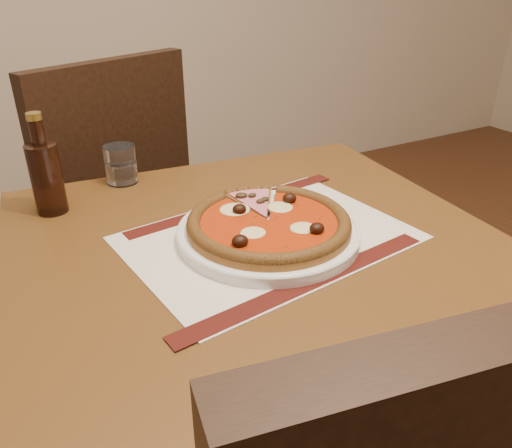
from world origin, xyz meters
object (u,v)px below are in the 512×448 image
(water_glass, at_px, (121,164))
(bottle, at_px, (46,175))
(table, at_px, (262,295))
(plate, at_px, (269,232))
(pizza, at_px, (269,222))
(chair_far, at_px, (102,203))

(water_glass, distance_m, bottle, 0.17)
(table, relative_size, plate, 2.86)
(plate, bearing_deg, bottle, 136.77)
(table, bearing_deg, water_glass, 108.76)
(pizza, bearing_deg, bottle, 136.78)
(water_glass, xyz_separation_m, bottle, (-0.15, -0.08, 0.03))
(chair_far, bearing_deg, water_glass, 66.03)
(water_glass, relative_size, bottle, 0.42)
(water_glass, height_order, bottle, bottle)
(chair_far, relative_size, water_glass, 12.10)
(plate, relative_size, water_glass, 3.86)
(table, bearing_deg, pizza, 34.98)
(table, height_order, water_glass, water_glass)
(plate, height_order, pizza, pizza)
(table, height_order, pizza, pizza)
(pizza, xyz_separation_m, water_glass, (-0.15, 0.36, 0.01))
(plate, distance_m, pizza, 0.02)
(chair_far, height_order, bottle, chair_far)
(bottle, bearing_deg, plate, -43.23)
(pizza, distance_m, bottle, 0.41)
(water_glass, bearing_deg, pizza, -67.56)
(chair_far, height_order, pizza, chair_far)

